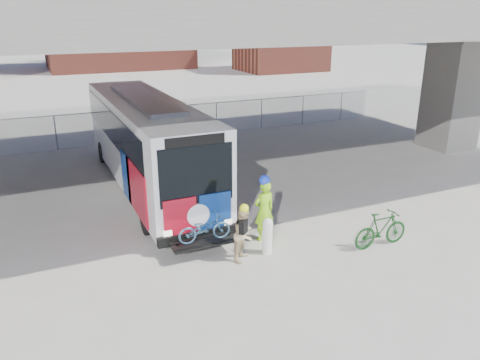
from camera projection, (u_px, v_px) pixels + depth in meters
ground at (239, 219)px, 16.24m from camera, size 160.00×160.00×0.00m
bus at (146, 136)px, 18.70m from camera, size 2.67×12.90×3.69m
overpass at (195, 19)px, 17.49m from camera, size 40.00×16.00×7.95m
chainlink_fence at (150, 115)px, 26.06m from camera, size 30.00×0.06×30.00m
brick_buildings at (83, 26)px, 56.27m from camera, size 54.00×22.00×12.00m
bollard at (268, 235)px, 13.71m from camera, size 0.29×0.29×1.13m
cyclist_hivis at (264, 209)px, 14.43m from camera, size 0.77×0.55×2.14m
cyclist_tan at (244, 234)px, 13.31m from camera, size 0.96×0.94×1.72m
bike_parked at (381, 229)px, 14.14m from camera, size 1.89×0.56×1.13m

